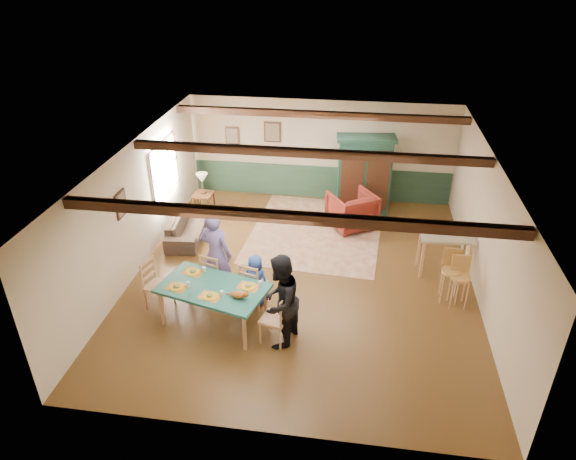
# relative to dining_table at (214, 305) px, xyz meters

# --- Properties ---
(floor) EXTENTS (8.00, 8.00, 0.00)m
(floor) POSITION_rel_dining_table_xyz_m (1.41, 1.71, -0.39)
(floor) COLOR #4C2F15
(floor) RESTS_ON ground
(wall_back) EXTENTS (7.00, 0.02, 2.70)m
(wall_back) POSITION_rel_dining_table_xyz_m (1.41, 5.71, 0.96)
(wall_back) COLOR beige
(wall_back) RESTS_ON floor
(wall_left) EXTENTS (0.02, 8.00, 2.70)m
(wall_left) POSITION_rel_dining_table_xyz_m (-2.09, 1.71, 0.96)
(wall_left) COLOR beige
(wall_left) RESTS_ON floor
(wall_right) EXTENTS (0.02, 8.00, 2.70)m
(wall_right) POSITION_rel_dining_table_xyz_m (4.91, 1.71, 0.96)
(wall_right) COLOR beige
(wall_right) RESTS_ON floor
(ceiling) EXTENTS (7.00, 8.00, 0.02)m
(ceiling) POSITION_rel_dining_table_xyz_m (1.41, 1.71, 2.31)
(ceiling) COLOR beige
(ceiling) RESTS_ON wall_back
(wainscot_back) EXTENTS (6.95, 0.03, 0.90)m
(wainscot_back) POSITION_rel_dining_table_xyz_m (1.41, 5.69, 0.06)
(wainscot_back) COLOR #223F2E
(wainscot_back) RESTS_ON floor
(ceiling_beam_front) EXTENTS (6.95, 0.16, 0.16)m
(ceiling_beam_front) POSITION_rel_dining_table_xyz_m (1.41, -0.59, 2.22)
(ceiling_beam_front) COLOR black
(ceiling_beam_front) RESTS_ON ceiling
(ceiling_beam_mid) EXTENTS (6.95, 0.16, 0.16)m
(ceiling_beam_mid) POSITION_rel_dining_table_xyz_m (1.41, 2.11, 2.22)
(ceiling_beam_mid) COLOR black
(ceiling_beam_mid) RESTS_ON ceiling
(ceiling_beam_back) EXTENTS (6.95, 0.16, 0.16)m
(ceiling_beam_back) POSITION_rel_dining_table_xyz_m (1.41, 4.71, 2.22)
(ceiling_beam_back) COLOR black
(ceiling_beam_back) RESTS_ON ceiling
(window_left) EXTENTS (0.06, 1.60, 1.30)m
(window_left) POSITION_rel_dining_table_xyz_m (-2.06, 3.41, 1.16)
(window_left) COLOR white
(window_left) RESTS_ON wall_left
(picture_left_wall) EXTENTS (0.04, 0.42, 0.52)m
(picture_left_wall) POSITION_rel_dining_table_xyz_m (-2.06, 1.11, 1.36)
(picture_left_wall) COLOR gray
(picture_left_wall) RESTS_ON wall_left
(picture_back_a) EXTENTS (0.45, 0.04, 0.55)m
(picture_back_a) POSITION_rel_dining_table_xyz_m (0.11, 5.68, 1.41)
(picture_back_a) COLOR gray
(picture_back_a) RESTS_ON wall_back
(picture_back_b) EXTENTS (0.38, 0.04, 0.48)m
(picture_back_b) POSITION_rel_dining_table_xyz_m (-0.99, 5.68, 1.26)
(picture_back_b) COLOR gray
(picture_back_b) RESTS_ON wall_back
(dining_table) EXTENTS (2.10, 1.51, 0.79)m
(dining_table) POSITION_rel_dining_table_xyz_m (0.00, 0.00, 0.00)
(dining_table) COLOR #1D5E51
(dining_table) RESTS_ON floor
(dining_chair_far_left) EXTENTS (0.55, 0.56, 1.00)m
(dining_chair_far_left) POSITION_rel_dining_table_xyz_m (-0.21, 0.84, 0.11)
(dining_chair_far_left) COLOR tan
(dining_chair_far_left) RESTS_ON floor
(dining_chair_far_right) EXTENTS (0.55, 0.56, 1.00)m
(dining_chair_far_right) POSITION_rel_dining_table_xyz_m (0.61, 0.62, 0.11)
(dining_chair_far_right) COLOR tan
(dining_chair_far_right) RESTS_ON floor
(dining_chair_end_left) EXTENTS (0.56, 0.55, 1.00)m
(dining_chair_end_left) POSITION_rel_dining_table_xyz_m (-1.17, 0.32, 0.11)
(dining_chair_end_left) COLOR tan
(dining_chair_end_left) RESTS_ON floor
(dining_chair_end_right) EXTENTS (0.56, 0.55, 1.00)m
(dining_chair_end_right) POSITION_rel_dining_table_xyz_m (1.17, -0.32, 0.11)
(dining_chair_end_right) COLOR tan
(dining_chair_end_right) RESTS_ON floor
(person_man) EXTENTS (0.75, 0.59, 1.82)m
(person_man) POSITION_rel_dining_table_xyz_m (-0.18, 0.92, 0.51)
(person_man) COLOR #7260A4
(person_man) RESTS_ON floor
(person_woman) EXTENTS (0.86, 0.99, 1.74)m
(person_woman) POSITION_rel_dining_table_xyz_m (1.27, -0.35, 0.47)
(person_woman) COLOR black
(person_woman) RESTS_ON floor
(person_child) EXTENTS (0.59, 0.46, 1.06)m
(person_child) POSITION_rel_dining_table_xyz_m (0.63, 0.70, 0.13)
(person_child) COLOR #2846A0
(person_child) RESTS_ON floor
(cat) EXTENTS (0.40, 0.24, 0.19)m
(cat) POSITION_rel_dining_table_xyz_m (0.53, -0.25, 0.49)
(cat) COLOR #C95E23
(cat) RESTS_ON dining_table
(place_setting_near_left) EXTENTS (0.49, 0.42, 0.11)m
(place_setting_near_left) POSITION_rel_dining_table_xyz_m (-0.63, -0.10, 0.45)
(place_setting_near_left) COLOR gold
(place_setting_near_left) RESTS_ON dining_table
(place_setting_near_center) EXTENTS (0.49, 0.42, 0.11)m
(place_setting_near_center) POSITION_rel_dining_table_xyz_m (0.03, -0.28, 0.45)
(place_setting_near_center) COLOR gold
(place_setting_near_center) RESTS_ON dining_table
(place_setting_far_left) EXTENTS (0.49, 0.42, 0.11)m
(place_setting_far_left) POSITION_rel_dining_table_xyz_m (-0.49, 0.41, 0.45)
(place_setting_far_left) COLOR gold
(place_setting_far_left) RESTS_ON dining_table
(place_setting_far_right) EXTENTS (0.49, 0.42, 0.11)m
(place_setting_far_right) POSITION_rel_dining_table_xyz_m (0.63, 0.10, 0.45)
(place_setting_far_right) COLOR gold
(place_setting_far_right) RESTS_ON dining_table
(area_rug) EXTENTS (3.30, 3.83, 0.01)m
(area_rug) POSITION_rel_dining_table_xyz_m (1.51, 3.69, -0.39)
(area_rug) COLOR beige
(area_rug) RESTS_ON floor
(armoire) EXTENTS (1.50, 0.72, 2.04)m
(armoire) POSITION_rel_dining_table_xyz_m (2.58, 4.97, 0.63)
(armoire) COLOR #143327
(armoire) RESTS_ON floor
(armchair) EXTENTS (1.37, 1.38, 0.92)m
(armchair) POSITION_rel_dining_table_xyz_m (2.34, 4.07, 0.06)
(armchair) COLOR #4B110F
(armchair) RESTS_ON floor
(sofa) EXTENTS (0.91, 1.93, 0.55)m
(sofa) POSITION_rel_dining_table_xyz_m (-1.50, 3.06, -0.12)
(sofa) COLOR #382B23
(sofa) RESTS_ON floor
(end_table) EXTENTS (0.51, 0.51, 0.59)m
(end_table) POSITION_rel_dining_table_xyz_m (-1.44, 4.21, -0.10)
(end_table) COLOR black
(end_table) RESTS_ON floor
(table_lamp) EXTENTS (0.31, 0.31, 0.54)m
(table_lamp) POSITION_rel_dining_table_xyz_m (-1.44, 4.21, 0.47)
(table_lamp) COLOR beige
(table_lamp) RESTS_ON end_table
(counter_table) EXTENTS (1.12, 0.69, 0.91)m
(counter_table) POSITION_rel_dining_table_xyz_m (4.32, 2.32, 0.06)
(counter_table) COLOR #BCB292
(counter_table) RESTS_ON floor
(bar_stool_left) EXTENTS (0.40, 0.44, 1.07)m
(bar_stool_left) POSITION_rel_dining_table_xyz_m (4.32, 1.33, 0.14)
(bar_stool_left) COLOR tan
(bar_stool_left) RESTS_ON floor
(bar_stool_right) EXTENTS (0.37, 0.41, 1.04)m
(bar_stool_right) POSITION_rel_dining_table_xyz_m (4.47, 1.18, 0.12)
(bar_stool_right) COLOR tan
(bar_stool_right) RESTS_ON floor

